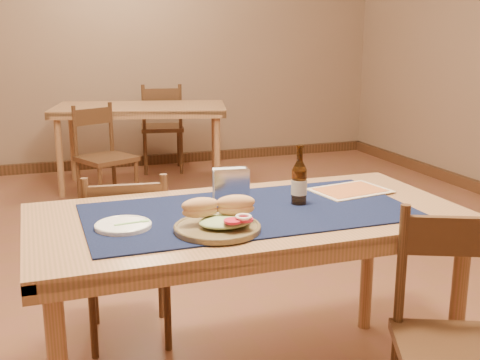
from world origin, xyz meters
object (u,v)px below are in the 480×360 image
object	(u,v)px
chair_main_near	(459,342)
napkin_holder	(231,186)
main_table	(249,233)
chair_main_far	(127,254)
sandwich_plate	(219,221)
beer_bottle	(299,182)
back_table	(141,115)

from	to	relation	value
chair_main_near	napkin_holder	xyz separation A→B (m)	(-0.51, 0.75, 0.37)
main_table	chair_main_far	bearing A→B (deg)	123.49
chair_main_near	napkin_holder	bearing A→B (deg)	124.28
chair_main_far	sandwich_plate	bearing A→B (deg)	-74.53
main_table	napkin_holder	xyz separation A→B (m)	(-0.02, 0.15, 0.15)
sandwich_plate	beer_bottle	world-z (taller)	beer_bottle
chair_main_far	main_table	bearing A→B (deg)	-56.51
chair_main_far	beer_bottle	xyz separation A→B (m)	(0.59, -0.54, 0.41)
chair_main_near	main_table	bearing A→B (deg)	129.04
back_table	chair_main_near	distance (m)	3.98
main_table	beer_bottle	distance (m)	0.28
napkin_holder	back_table	bearing A→B (deg)	86.09
back_table	sandwich_plate	distance (m)	3.55
beer_bottle	napkin_holder	size ratio (longest dim) A/B	1.48
back_table	napkin_holder	world-z (taller)	napkin_holder
beer_bottle	chair_main_near	bearing A→B (deg)	-66.24
main_table	sandwich_plate	xyz separation A→B (m)	(-0.17, -0.17, 0.12)
back_table	chair_main_near	world-z (taller)	chair_main_near
back_table	beer_bottle	size ratio (longest dim) A/B	7.17
sandwich_plate	beer_bottle	distance (m)	0.44
main_table	sandwich_plate	size ratio (longest dim) A/B	5.46
chair_main_far	chair_main_near	bearing A→B (deg)	-53.54
sandwich_plate	beer_bottle	size ratio (longest dim) A/B	1.27
back_table	beer_bottle	bearing A→B (deg)	-89.74
back_table	chair_main_near	xyz separation A→B (m)	(0.29, -3.96, -0.22)
chair_main_near	napkin_holder	distance (m)	0.98
back_table	chair_main_far	xyz separation A→B (m)	(-0.57, -2.79, -0.24)
napkin_holder	sandwich_plate	bearing A→B (deg)	-114.88
chair_main_near	sandwich_plate	distance (m)	0.86
sandwich_plate	chair_main_near	bearing A→B (deg)	-33.12
main_table	back_table	xyz separation A→B (m)	(0.20, 3.36, 0.00)
beer_bottle	napkin_holder	world-z (taller)	beer_bottle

